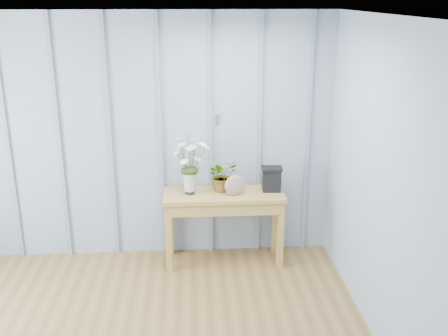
{
  "coord_description": "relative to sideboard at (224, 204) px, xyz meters",
  "views": [
    {
      "loc": [
        0.57,
        -2.87,
        2.64
      ],
      "look_at": [
        0.87,
        1.94,
        1.03
      ],
      "focal_mm": 42.0,
      "sensor_mm": 36.0,
      "label": 1
    }
  ],
  "objects": [
    {
      "name": "felt_disc_vessel",
      "position": [
        0.1,
        -0.07,
        0.22
      ],
      "size": [
        0.22,
        0.11,
        0.21
      ],
      "primitive_type": "ellipsoid",
      "rotation": [
        0.0,
        0.0,
        0.24
      ],
      "color": "brown",
      "rests_on": "sideboard"
    },
    {
      "name": "daisy_vase",
      "position": [
        -0.34,
        0.01,
        0.5
      ],
      "size": [
        0.44,
        0.33,
        0.62
      ],
      "color": "black",
      "rests_on": "sideboard"
    },
    {
      "name": "spider_plant",
      "position": [
        -0.01,
        0.07,
        0.28
      ],
      "size": [
        0.38,
        0.36,
        0.33
      ],
      "primitive_type": "imported",
      "rotation": [
        0.0,
        0.0,
        0.47
      ],
      "color": "#1A310E",
      "rests_on": "sideboard"
    },
    {
      "name": "room_shell",
      "position": [
        -0.87,
        -1.08,
        1.35
      ],
      "size": [
        4.0,
        4.5,
        2.5
      ],
      "color": "#8FA1B6",
      "rests_on": "ground"
    },
    {
      "name": "sideboard",
      "position": [
        0.0,
        0.0,
        0.0
      ],
      "size": [
        1.2,
        0.45,
        0.75
      ],
      "color": "#A3833D",
      "rests_on": "ground"
    },
    {
      "name": "carved_box",
      "position": [
        0.48,
        0.04,
        0.24
      ],
      "size": [
        0.21,
        0.17,
        0.25
      ],
      "color": "black",
      "rests_on": "sideboard"
    }
  ]
}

